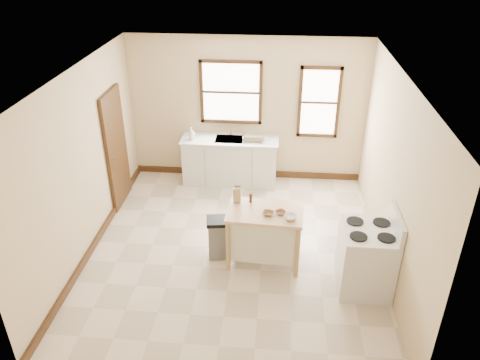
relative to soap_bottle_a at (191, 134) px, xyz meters
name	(u,v)px	position (x,y,z in m)	size (l,w,h in m)	color
floor	(234,249)	(1.02, -2.11, -1.04)	(5.00, 5.00, 0.00)	beige
ceiling	(233,75)	(1.02, -2.11, 1.76)	(5.00, 5.00, 0.00)	white
wall_back	(247,110)	(1.02, 0.39, 0.36)	(4.50, 0.04, 2.80)	tan
wall_left	(83,164)	(-1.23, -2.11, 0.36)	(0.04, 5.00, 2.80)	tan
wall_right	(393,177)	(3.27, -2.11, 0.36)	(0.04, 5.00, 2.80)	tan
window_main	(231,92)	(0.72, 0.37, 0.71)	(1.17, 0.06, 1.22)	#321D0D
window_side	(319,103)	(2.37, 0.37, 0.56)	(0.77, 0.06, 1.37)	#321D0D
door_left	(116,149)	(-1.19, -0.81, 0.01)	(0.06, 0.90, 2.10)	#321D0D
baseboard_back	(246,173)	(1.02, 0.36, -0.98)	(4.50, 0.04, 0.12)	#321D0D
baseboard_left	(98,238)	(-1.20, -2.11, -0.98)	(0.04, 5.00, 0.12)	#321D0D
sink_counter	(230,161)	(0.72, 0.09, -0.58)	(1.86, 0.62, 0.92)	silver
faucet	(231,130)	(0.72, 0.27, -0.01)	(0.03, 0.03, 0.22)	silver
soap_bottle_a	(191,134)	(0.00, 0.00, 0.00)	(0.09, 0.10, 0.25)	#B2B2B2
soap_bottle_b	(192,135)	(0.01, 0.03, -0.03)	(0.08, 0.08, 0.18)	#B2B2B2
dish_rack	(254,139)	(1.18, 0.04, -0.07)	(0.40, 0.30, 0.10)	silver
kitchen_island	(264,236)	(1.50, -2.35, -0.60)	(1.09, 0.70, 0.90)	tan
knife_block	(237,195)	(1.06, -2.12, -0.05)	(0.10, 0.10, 0.20)	tan
pepper_grinder	(251,198)	(1.27, -2.13, -0.07)	(0.04, 0.04, 0.15)	#441E12
bowl_a	(268,213)	(1.54, -2.44, -0.13)	(0.16, 0.16, 0.04)	brown
bowl_b	(281,213)	(1.72, -2.40, -0.13)	(0.15, 0.15, 0.04)	brown
bowl_c	(291,217)	(1.86, -2.53, -0.12)	(0.19, 0.19, 0.06)	white
trash_bin	(219,238)	(0.80, -2.30, -0.71)	(0.35, 0.29, 0.67)	#585856
gas_stove	(367,251)	(2.91, -2.80, -0.43)	(0.77, 0.78, 1.23)	silver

